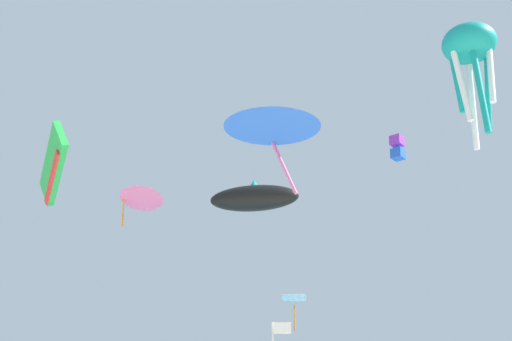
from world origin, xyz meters
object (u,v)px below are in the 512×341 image
kite_inflatable_black (254,198)px  kite_diamond_white (294,299)px  kite_delta_pink (142,196)px  kite_parafoil_green (53,166)px  kite_octopus_teal (470,49)px  kite_box_purple (398,148)px  kite_delta_blue (272,120)px

kite_inflatable_black → kite_diamond_white: bearing=75.6°
kite_delta_pink → kite_parafoil_green: bearing=-123.6°
kite_octopus_teal → kite_diamond_white: size_ratio=2.83×
kite_inflatable_black → kite_octopus_teal: bearing=-23.6°
kite_delta_pink → kite_octopus_teal: bearing=-13.7°
kite_box_purple → kite_diamond_white: 14.23m
kite_delta_blue → kite_octopus_teal: size_ratio=0.64×
kite_box_purple → kite_parafoil_green: 25.44m
kite_box_purple → kite_inflatable_black: (-10.94, -3.35, -4.85)m
kite_box_purple → kite_octopus_teal: bearing=140.5°
kite_octopus_teal → kite_delta_pink: 22.68m
kite_octopus_teal → kite_parafoil_green: bearing=32.2°
kite_inflatable_black → kite_box_purple: bearing=25.3°
kite_parafoil_green → kite_delta_pink: bearing=-63.9°
kite_inflatable_black → kite_delta_blue: bearing=-75.0°
kite_diamond_white → kite_delta_pink: size_ratio=0.87×
kite_delta_blue → kite_diamond_white: 23.84m
kite_delta_blue → kite_diamond_white: kite_delta_blue is taller
kite_box_purple → kite_inflatable_black: kite_box_purple is taller
kite_box_purple → kite_diamond_white: kite_box_purple is taller
kite_diamond_white → kite_octopus_teal: bearing=-52.5°
kite_delta_blue → kite_delta_pink: bearing=-136.1°
kite_delta_blue → kite_box_purple: 23.19m
kite_octopus_teal → kite_box_purple: bearing=-44.8°
kite_box_purple → kite_parafoil_green: kite_box_purple is taller
kite_box_purple → kite_diamond_white: size_ratio=0.74×
kite_box_purple → kite_delta_pink: 19.91m
kite_octopus_teal → kite_delta_pink: (-20.79, 5.92, -6.84)m
kite_octopus_teal → kite_inflatable_black: bearing=1.3°
kite_parafoil_green → kite_inflatable_black: bearing=-83.1°
kite_delta_blue → kite_parafoil_green: kite_parafoil_green is taller
kite_inflatable_black → kite_delta_pink: bearing=-153.3°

